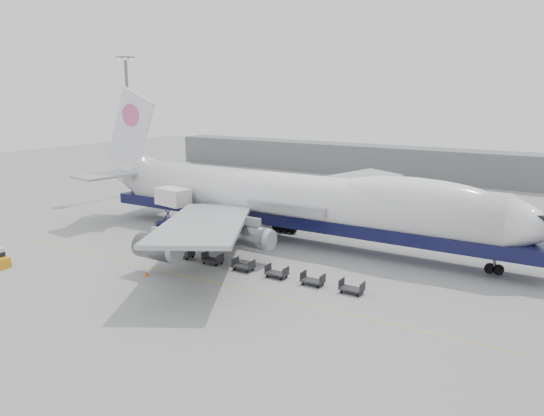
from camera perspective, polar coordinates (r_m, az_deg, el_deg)
The scene contains 14 objects.
ground at distance 60.52m, azimuth -3.45°, elevation -6.15°, with size 260.00×260.00×0.00m, color gray.
apron_line at distance 56.01m, azimuth -7.01°, elevation -7.78°, with size 60.00×0.15×0.01m, color gold.
hangar at distance 125.50m, azimuth 11.41°, elevation 4.99°, with size 110.00×8.00×7.00m, color slate.
floodlight_mast at distance 103.39m, azimuth -15.16°, elevation 9.25°, with size 2.40×2.40×25.43m.
airliner at distance 68.56m, azimuth 2.72°, elevation 0.95°, with size 67.00×55.30×19.98m.
catering_truck at distance 75.02m, azimuth -10.55°, elevation 0.06°, with size 5.69×4.36×6.17m.
traffic_cone at distance 58.50m, azimuth -13.37°, elevation -6.85°, with size 0.41×0.41×0.60m.
dolly_0 at distance 66.39m, azimuth -12.23°, elevation -4.24°, with size 2.30×1.35×1.30m.
dolly_1 at distance 63.60m, azimuth -9.44°, elevation -4.87°, with size 2.30×1.35×1.30m.
dolly_2 at distance 60.98m, azimuth -6.40°, elevation -5.53°, with size 2.30×1.35×1.30m.
dolly_3 at distance 58.55m, azimuth -3.08°, elevation -6.24°, with size 2.30×1.35×1.30m.
dolly_4 at distance 56.34m, azimuth 0.51°, elevation -6.98°, with size 2.30×1.35×1.30m.
dolly_5 at distance 54.38m, azimuth 4.40°, elevation -7.75°, with size 2.30×1.35×1.30m.
dolly_6 at distance 52.70m, azimuth 8.57°, elevation -8.54°, with size 2.30×1.35×1.30m.
Camera 1 is at (33.21, -46.77, 19.28)m, focal length 35.00 mm.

